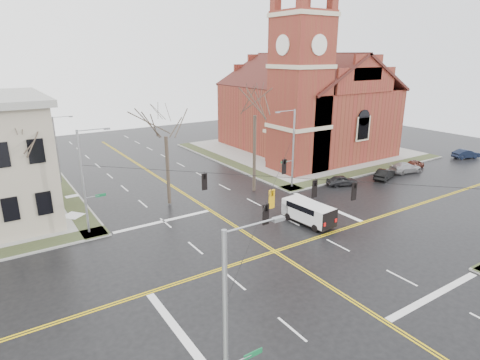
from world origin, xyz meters
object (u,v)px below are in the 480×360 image
signal_pole_ne (292,147)px  parked_car_a (342,181)px  streetlight_north_a (58,147)px  parked_car_d (415,164)px  cargo_van (307,211)px  parked_car_b (385,174)px  tree_nw_far (20,147)px  signal_pole_sw (229,330)px  church (304,98)px  tree_ne (255,110)px  parked_car_e (466,154)px  tree_nw_near (166,132)px  signal_pole_nw (85,179)px  streetlight_north_b (34,124)px  parked_car_c (406,168)px

signal_pole_ne → parked_car_a: 7.63m
streetlight_north_a → parked_car_d: streetlight_north_a is taller
cargo_van → parked_car_b: 18.02m
parked_car_a → tree_nw_far: size_ratio=0.34×
signal_pole_sw → parked_car_a: signal_pole_sw is taller
church → streetlight_north_a: church is taller
signal_pole_ne → tree_ne: tree_ne is taller
parked_car_e → tree_nw_near: 46.17m
church → streetlight_north_a: size_ratio=3.44×
streetlight_north_a → tree_nw_near: tree_nw_near is taller
streetlight_north_a → tree_ne: 23.79m
church → signal_pole_nw: (-36.09, -13.28, -3.48)m
signal_pole_sw → streetlight_north_a: signal_pole_sw is taller
signal_pole_sw → tree_nw_far: size_ratio=0.84×
cargo_van → parked_car_d: cargo_van is taller
parked_car_b → tree_nw_near: tree_nw_near is taller
streetlight_north_b → parked_car_e: (53.13, -40.13, -3.79)m
signal_pole_ne → cargo_van: (-5.34, -8.57, -3.79)m
cargo_van → parked_car_c: (22.14, 5.15, -0.48)m
signal_pole_ne → parked_car_e: 31.65m
signal_pole_sw → parked_car_e: 57.34m
signal_pole_nw → tree_nw_near: (8.60, 2.78, 2.69)m
parked_car_e → tree_nw_far: 58.71m
parked_car_e → signal_pole_sw: bearing=127.6°
tree_nw_far → signal_pole_ne: bearing=-5.4°
streetlight_north_a → cargo_van: (16.63, -25.07, -3.31)m
streetlight_north_b → tree_nw_far: size_ratio=0.75×
streetlight_north_a → streetlight_north_b: size_ratio=1.00×
streetlight_north_a → parked_car_b: size_ratio=1.99×
parked_car_e → tree_ne: bearing=100.0°
signal_pole_nw → parked_car_d: signal_pole_nw is taller
parked_car_d → tree_ne: size_ratio=0.29×
streetlight_north_a → tree_nw_near: size_ratio=0.76×
signal_pole_ne → signal_pole_nw: 22.64m
streetlight_north_a → streetlight_north_b: bearing=90.0°
streetlight_north_b → parked_car_c: size_ratio=1.71×
signal_pole_ne → parked_car_d: size_ratio=2.40×
signal_pole_sw → streetlight_north_b: (0.67, 59.50, -0.48)m
streetlight_north_a → tree_nw_far: bearing=-109.1°
tree_nw_far → cargo_van: bearing=-27.3°
signal_pole_sw → parked_car_c: signal_pole_sw is taller
parked_car_b → tree_nw_far: size_ratio=0.38×
parked_car_c → parked_car_e: 14.36m
parked_car_e → cargo_van: bearing=115.5°
church → signal_pole_nw: church is taller
signal_pole_nw → parked_car_b: bearing=-6.3°
church → parked_car_c: bearing=-78.6°
signal_pole_sw → tree_nw_far: (-4.16, 25.53, 2.78)m
signal_pole_nw → parked_car_e: size_ratio=2.19×
parked_car_d → tree_nw_far: (-46.35, 5.44, 7.09)m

